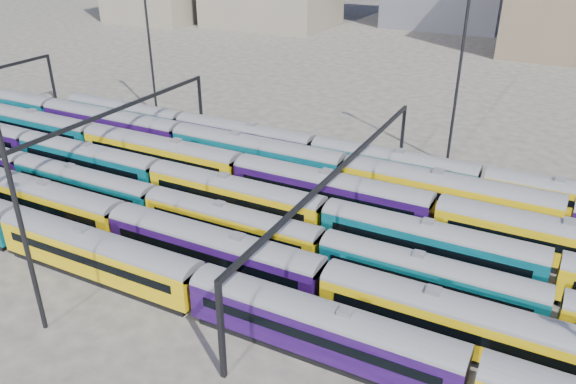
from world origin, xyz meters
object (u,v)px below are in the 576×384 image
at_px(rake_0, 320,324).
at_px(mast_2, 5,159).
at_px(rake_1, 119,219).
at_px(rake_2, 84,182).

relative_size(rake_0, mast_2, 5.67).
height_order(rake_1, rake_2, rake_1).
xyz_separation_m(rake_0, mast_2, (-19.91, -7.00, 11.29)).
height_order(rake_0, rake_2, rake_0).
distance_m(rake_0, rake_1, 23.59).
xyz_separation_m(rake_0, rake_1, (-23.05, 5.00, 0.03)).
distance_m(rake_1, mast_2, 16.75).
distance_m(rake_2, mast_2, 24.20).
relative_size(rake_0, rake_1, 1.15).
bearing_deg(rake_2, rake_0, -17.01).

